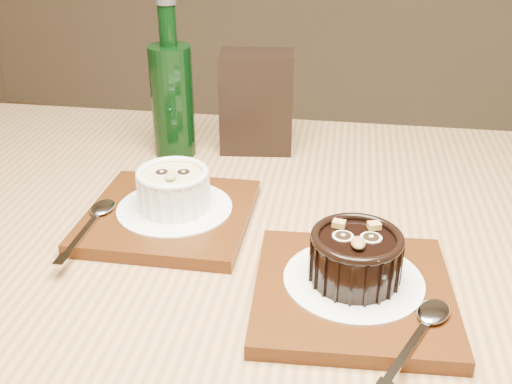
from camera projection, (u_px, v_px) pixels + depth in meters
table at (251, 323)px, 0.66m from camera, size 1.25×0.88×0.75m
tray_left at (169, 216)px, 0.68m from camera, size 0.19×0.19×0.01m
doily_left at (175, 208)px, 0.68m from camera, size 0.13×0.13×0.00m
ramekin_white at (173, 187)px, 0.66m from camera, size 0.08×0.08×0.05m
spoon_left at (90, 223)px, 0.64m from camera, size 0.04×0.14×0.01m
tray_right at (353, 293)px, 0.55m from camera, size 0.20×0.20×0.01m
doily_right at (353, 279)px, 0.56m from camera, size 0.13×0.13×0.00m
ramekin_dark at (356, 255)px, 0.54m from camera, size 0.08×0.08×0.05m
spoon_right at (418, 334)px, 0.48m from camera, size 0.07×0.13×0.01m
condiment_stand at (257, 102)px, 0.83m from camera, size 0.11×0.08×0.14m
green_bottle at (172, 97)px, 0.81m from camera, size 0.06×0.06×0.22m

